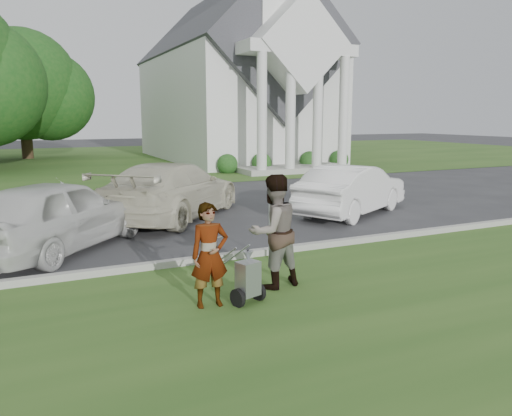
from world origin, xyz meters
TOP-DOWN VIEW (x-y plane):
  - ground at (0.00, 0.00)m, footprint 120.00×120.00m
  - grass_strip at (0.00, -3.00)m, footprint 80.00×7.00m
  - church_lawn at (0.00, 27.00)m, footprint 80.00×30.00m
  - curb at (0.00, 0.55)m, footprint 80.00×0.18m
  - church at (9.00, 23.11)m, footprint 9.19×19.00m
  - tree_back at (-4.01, 29.99)m, footprint 9.61×7.60m
  - striping_cart at (-1.06, -1.86)m, footprint 0.70×1.08m
  - person_left at (-1.63, -1.72)m, footprint 0.62×0.42m
  - person_right at (-0.33, -1.32)m, footprint 1.07×0.90m
  - parking_meter_near at (0.39, 0.29)m, footprint 0.10×0.09m
  - car_b at (-3.57, 2.81)m, footprint 4.62×4.85m
  - car_c at (-0.30, 5.30)m, footprint 5.51×5.76m
  - car_d at (4.81, 3.61)m, footprint 4.78×3.58m

SIDE VIEW (x-z plane):
  - ground at x=0.00m, z-range 0.00..0.00m
  - grass_strip at x=0.00m, z-range 0.00..0.01m
  - church_lawn at x=0.00m, z-range 0.00..0.01m
  - curb at x=0.00m, z-range 0.00..0.15m
  - striping_cart at x=-1.06m, z-range -0.07..0.87m
  - car_d at x=4.81m, z-range 0.00..1.51m
  - car_b at x=-3.57m, z-range 0.00..1.63m
  - person_left at x=-1.63m, z-range 0.00..1.64m
  - car_c at x=-0.30m, z-range 0.00..1.65m
  - parking_meter_near at x=0.39m, z-range 0.19..1.64m
  - person_right at x=-0.33m, z-range 0.00..1.97m
  - tree_back at x=-4.01m, z-range 0.28..9.17m
  - church at x=9.00m, z-range -6.11..17.99m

